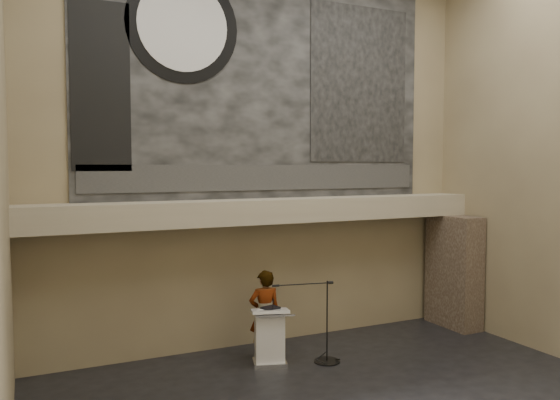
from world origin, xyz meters
TOP-DOWN VIEW (x-y plane):
  - wall_back at (0.00, 4.00)m, footprint 10.00×0.02m
  - soffit at (0.00, 3.60)m, footprint 10.00×0.80m
  - sprinkler_left at (-1.60, 3.55)m, footprint 0.04×0.04m
  - sprinkler_right at (1.90, 3.55)m, footprint 0.04×0.04m
  - banner at (0.00, 3.97)m, footprint 8.00×0.05m
  - banner_text_strip at (0.00, 3.93)m, footprint 7.76×0.02m
  - banner_clock_rim at (-1.80, 3.93)m, footprint 2.30×0.02m
  - banner_clock_face at (-1.80, 3.91)m, footprint 1.84×0.02m
  - banner_building_print at (2.40, 3.93)m, footprint 2.60×0.02m
  - banner_brick_print at (-3.40, 3.93)m, footprint 1.10×0.02m
  - stone_pier at (4.65, 3.15)m, footprint 0.60×1.40m
  - lectern at (-0.48, 2.67)m, footprint 0.84×0.70m
  - binder at (-0.44, 2.70)m, footprint 0.37×0.33m
  - papers at (-0.61, 2.60)m, footprint 0.23×0.28m
  - speaker_person at (-0.40, 3.09)m, footprint 0.70×0.51m
  - mic_stand at (0.58, 2.32)m, footprint 1.35×0.52m

SIDE VIEW (x-z plane):
  - mic_stand at x=0.58m, z-range -0.57..1.06m
  - lectern at x=-0.48m, z-range -0.01..1.12m
  - speaker_person at x=-0.40m, z-range 0.00..1.79m
  - papers at x=-0.61m, z-range 1.10..1.10m
  - binder at x=-0.44m, z-range 1.10..1.14m
  - stone_pier at x=4.65m, z-range 0.00..2.70m
  - sprinkler_left at x=-1.60m, z-range 2.64..2.70m
  - sprinkler_right at x=1.90m, z-range 2.64..2.70m
  - soffit at x=0.00m, z-range 2.70..3.20m
  - banner_text_strip at x=0.00m, z-range 3.38..3.93m
  - wall_back at x=0.00m, z-range 0.00..8.50m
  - banner_brick_print at x=-3.40m, z-range 3.80..7.00m
  - banner at x=0.00m, z-range 3.20..8.20m
  - banner_building_print at x=2.40m, z-range 4.00..7.60m
  - banner_clock_rim at x=-1.80m, z-range 5.55..7.85m
  - banner_clock_face at x=-1.80m, z-range 5.78..7.62m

